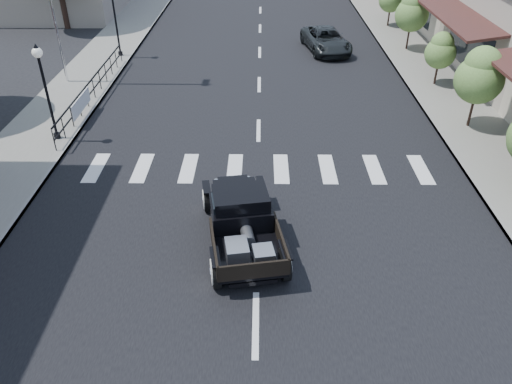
{
  "coord_description": "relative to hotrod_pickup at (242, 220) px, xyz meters",
  "views": [
    {
      "loc": [
        0.09,
        -10.86,
        8.69
      ],
      "look_at": [
        -0.04,
        1.0,
        1.0
      ],
      "focal_mm": 35.0,
      "sensor_mm": 36.0,
      "label": 1
    }
  ],
  "objects": [
    {
      "name": "sidewalk_left",
      "position": [
        -8.1,
        15.03,
        -0.7
      ],
      "size": [
        3.0,
        80.0,
        0.15
      ],
      "primitive_type": "cube",
      "color": "gray",
      "rests_on": "ground"
    },
    {
      "name": "small_tree_e",
      "position": [
        8.7,
        22.36,
        0.67
      ],
      "size": [
        1.55,
        1.55,
        2.59
      ],
      "primitive_type": null,
      "color": "#587D39",
      "rests_on": "sidewalk_right"
    },
    {
      "name": "hotrod_pickup",
      "position": [
        0.0,
        0.0,
        0.0
      ],
      "size": [
        2.83,
        4.78,
        1.56
      ],
      "primitive_type": null,
      "rotation": [
        0.0,
        0.0,
        0.17
      ],
      "color": "black",
      "rests_on": "ground"
    },
    {
      "name": "lamp_post_c",
      "position": [
        -7.2,
        16.03,
        1.15
      ],
      "size": [
        0.36,
        0.36,
        3.56
      ],
      "primitive_type": null,
      "color": "black",
      "rests_on": "sidewalk_left"
    },
    {
      "name": "road_markings",
      "position": [
        0.4,
        10.03,
        -0.78
      ],
      "size": [
        12.0,
        60.0,
        0.06
      ],
      "primitive_type": null,
      "color": "silver",
      "rests_on": "ground"
    },
    {
      "name": "lamp_post_b",
      "position": [
        -7.2,
        6.03,
        1.15
      ],
      "size": [
        0.36,
        0.36,
        3.56
      ],
      "primitive_type": null,
      "color": "black",
      "rests_on": "sidewalk_left"
    },
    {
      "name": "small_tree_d",
      "position": [
        8.7,
        17.35,
        0.87
      ],
      "size": [
        1.8,
        1.8,
        3.0
      ],
      "primitive_type": null,
      "color": "#587D39",
      "rests_on": "sidewalk_right"
    },
    {
      "name": "sidewalk_right",
      "position": [
        8.9,
        15.03,
        -0.7
      ],
      "size": [
        3.0,
        80.0,
        0.15
      ],
      "primitive_type": "cube",
      "color": "gray",
      "rests_on": "ground"
    },
    {
      "name": "railing",
      "position": [
        -6.9,
        10.03,
        -0.13
      ],
      "size": [
        0.08,
        10.0,
        1.0
      ],
      "primitive_type": null,
      "color": "black",
      "rests_on": "sidewalk_left"
    },
    {
      "name": "second_car",
      "position": [
        4.12,
        17.35,
        -0.16
      ],
      "size": [
        2.8,
        4.74,
        1.24
      ],
      "primitive_type": "imported",
      "rotation": [
        0.0,
        0.0,
        0.18
      ],
      "color": "black",
      "rests_on": "ground"
    },
    {
      "name": "ground",
      "position": [
        0.4,
        0.03,
        -0.78
      ],
      "size": [
        120.0,
        120.0,
        0.0
      ],
      "primitive_type": "plane",
      "color": "black",
      "rests_on": "ground"
    },
    {
      "name": "banner",
      "position": [
        -6.82,
        8.03,
        -0.33
      ],
      "size": [
        0.04,
        2.2,
        0.6
      ],
      "primitive_type": null,
      "color": "silver",
      "rests_on": "sidewalk_left"
    },
    {
      "name": "road",
      "position": [
        0.4,
        15.03,
        -0.77
      ],
      "size": [
        14.0,
        80.0,
        0.02
      ],
      "primitive_type": "cube",
      "color": "black",
      "rests_on": "ground"
    },
    {
      "name": "small_tree_c",
      "position": [
        8.7,
        11.88,
        0.54
      ],
      "size": [
        1.4,
        1.4,
        2.34
      ],
      "primitive_type": null,
      "color": "#587D39",
      "rests_on": "sidewalk_right"
    },
    {
      "name": "small_tree_b",
      "position": [
        8.7,
        7.3,
        0.89
      ],
      "size": [
        1.82,
        1.82,
        3.03
      ],
      "primitive_type": null,
      "color": "#587D39",
      "rests_on": "sidewalk_right"
    }
  ]
}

